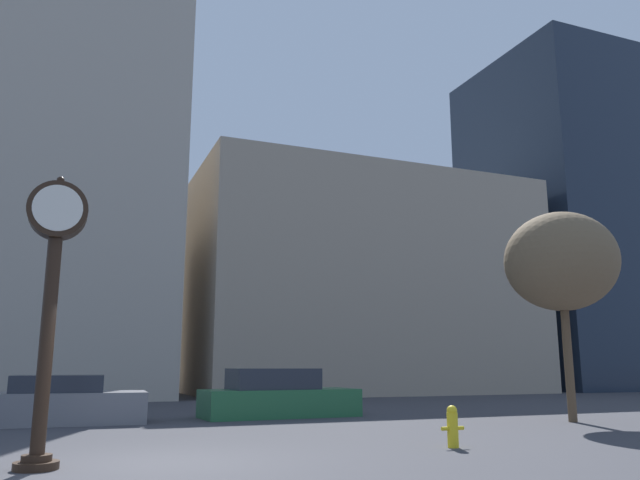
{
  "coord_description": "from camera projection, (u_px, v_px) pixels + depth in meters",
  "views": [
    {
      "loc": [
        -1.44,
        -10.61,
        1.52
      ],
      "look_at": [
        7.14,
        10.8,
        6.2
      ],
      "focal_mm": 35.0,
      "sensor_mm": 36.0,
      "label": 1
    }
  ],
  "objects": [
    {
      "name": "car_grey",
      "position": [
        64.0,
        403.0,
        16.73
      ],
      "size": [
        4.25,
        2.03,
        1.29
      ],
      "rotation": [
        0.0,
        0.0,
        -0.05
      ],
      "color": "slate",
      "rests_on": "ground_plane"
    },
    {
      "name": "fire_hydrant_far",
      "position": [
        453.0,
        426.0,
        11.91
      ],
      "size": [
        0.48,
        0.21,
        0.78
      ],
      "color": "yellow",
      "rests_on": "ground_plane"
    },
    {
      "name": "building_storefront_row",
      "position": [
        356.0,
        287.0,
        38.36
      ],
      "size": [
        20.03,
        12.0,
        12.59
      ],
      "color": "gray",
      "rests_on": "ground_plane"
    },
    {
      "name": "ground_plane",
      "position": [
        156.0,
        464.0,
        9.88
      ],
      "size": [
        200.0,
        200.0,
        0.0
      ],
      "primitive_type": "plane",
      "color": "#38383D"
    },
    {
      "name": "street_clock",
      "position": [
        53.0,
        273.0,
        9.9
      ],
      "size": [
        0.92,
        0.66,
        4.57
      ],
      "color": "black",
      "rests_on": "ground_plane"
    },
    {
      "name": "car_green",
      "position": [
        278.0,
        397.0,
        19.08
      ],
      "size": [
        4.83,
        1.98,
        1.45
      ],
      "rotation": [
        0.0,
        0.0,
        0.04
      ],
      "color": "#236038",
      "rests_on": "ground_plane"
    },
    {
      "name": "building_tall_tower",
      "position": [
        35.0,
        36.0,
        33.95
      ],
      "size": [
        15.24,
        12.0,
        38.31
      ],
      "color": "#ADA393",
      "rests_on": "ground_plane"
    },
    {
      "name": "building_glass_modern",
      "position": [
        562.0,
        223.0,
        45.54
      ],
      "size": [
        10.28,
        12.0,
        23.66
      ],
      "color": "#1E2838",
      "rests_on": "ground_plane"
    },
    {
      "name": "bare_tree",
      "position": [
        561.0,
        262.0,
        18.18
      ],
      "size": [
        3.21,
        3.21,
        5.97
      ],
      "color": "brown",
      "rests_on": "ground_plane"
    }
  ]
}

